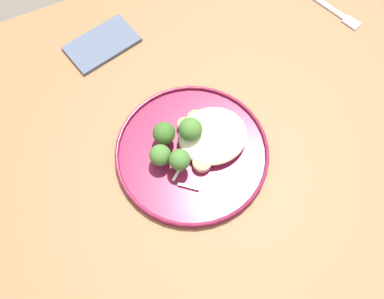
# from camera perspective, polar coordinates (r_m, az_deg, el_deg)

# --- Properties ---
(ground) EXTENTS (6.00, 6.00, 0.00)m
(ground) POSITION_cam_1_polar(r_m,az_deg,el_deg) (1.47, 1.42, -12.79)
(ground) COLOR #665B51
(wooden_dining_table) EXTENTS (1.40, 1.00, 0.74)m
(wooden_dining_table) POSITION_cam_1_polar(r_m,az_deg,el_deg) (0.84, 2.44, -3.26)
(wooden_dining_table) COLOR brown
(wooden_dining_table) RESTS_ON ground
(dinner_plate) EXTENTS (0.29, 0.29, 0.02)m
(dinner_plate) POSITION_cam_1_polar(r_m,az_deg,el_deg) (0.76, -0.00, -0.37)
(dinner_plate) COLOR maroon
(dinner_plate) RESTS_ON wooden_dining_table
(noodle_bed) EXTENTS (0.13, 0.12, 0.03)m
(noodle_bed) POSITION_cam_1_polar(r_m,az_deg,el_deg) (0.76, 2.95, 1.99)
(noodle_bed) COLOR beige
(noodle_bed) RESTS_ON dinner_plate
(seared_scallop_front_small) EXTENTS (0.03, 0.03, 0.01)m
(seared_scallop_front_small) POSITION_cam_1_polar(r_m,az_deg,el_deg) (0.78, 0.56, 4.40)
(seared_scallop_front_small) COLOR #DBB77A
(seared_scallop_front_small) RESTS_ON dinner_plate
(seared_scallop_half_hidden) EXTENTS (0.02, 0.02, 0.01)m
(seared_scallop_half_hidden) POSITION_cam_1_polar(r_m,az_deg,el_deg) (0.75, 2.77, 0.46)
(seared_scallop_half_hidden) COLOR #E5C689
(seared_scallop_half_hidden) RESTS_ON dinner_plate
(seared_scallop_rear_pale) EXTENTS (0.03, 0.03, 0.02)m
(seared_scallop_rear_pale) POSITION_cam_1_polar(r_m,az_deg,el_deg) (0.77, 6.09, 2.87)
(seared_scallop_rear_pale) COLOR #DBB77A
(seared_scallop_rear_pale) RESTS_ON dinner_plate
(seared_scallop_center_golden) EXTENTS (0.03, 0.03, 0.02)m
(seared_scallop_center_golden) POSITION_cam_1_polar(r_m,az_deg,el_deg) (0.77, -1.05, 3.53)
(seared_scallop_center_golden) COLOR #E5C689
(seared_scallop_center_golden) RESTS_ON dinner_plate
(seared_scallop_left_edge) EXTENTS (0.04, 0.04, 0.01)m
(seared_scallop_left_edge) POSITION_cam_1_polar(r_m,az_deg,el_deg) (0.74, 1.43, -1.87)
(seared_scallop_left_edge) COLOR beige
(seared_scallop_left_edge) RESTS_ON dinner_plate
(broccoli_floret_small_sprig) EXTENTS (0.04, 0.04, 0.05)m
(broccoli_floret_small_sprig) POSITION_cam_1_polar(r_m,az_deg,el_deg) (0.72, -4.51, -0.83)
(broccoli_floret_small_sprig) COLOR #7A994C
(broccoli_floret_small_sprig) RESTS_ON dinner_plate
(broccoli_floret_left_leaning) EXTENTS (0.04, 0.04, 0.05)m
(broccoli_floret_left_leaning) POSITION_cam_1_polar(r_m,az_deg,el_deg) (0.74, -3.99, 2.30)
(broccoli_floret_left_leaning) COLOR #89A356
(broccoli_floret_left_leaning) RESTS_ON dinner_plate
(broccoli_floret_split_head) EXTENTS (0.04, 0.04, 0.06)m
(broccoli_floret_split_head) POSITION_cam_1_polar(r_m,az_deg,el_deg) (0.73, -0.21, 2.84)
(broccoli_floret_split_head) COLOR #7A994C
(broccoli_floret_split_head) RESTS_ON dinner_plate
(broccoli_floret_center_pile) EXTENTS (0.04, 0.04, 0.06)m
(broccoli_floret_center_pile) POSITION_cam_1_polar(r_m,az_deg,el_deg) (0.71, -1.90, -1.25)
(broccoli_floret_center_pile) COLOR #7A994C
(broccoli_floret_center_pile) RESTS_ON dinner_plate
(onion_sliver_curled_piece) EXTENTS (0.04, 0.02, 0.00)m
(onion_sliver_curled_piece) POSITION_cam_1_polar(r_m,az_deg,el_deg) (0.75, -3.89, -0.92)
(onion_sliver_curled_piece) COLOR silver
(onion_sliver_curled_piece) RESTS_ON dinner_plate
(onion_sliver_long_sliver) EXTENTS (0.03, 0.03, 0.00)m
(onion_sliver_long_sliver) POSITION_cam_1_polar(r_m,az_deg,el_deg) (0.73, -0.49, -5.27)
(onion_sliver_long_sliver) COLOR silver
(onion_sliver_long_sliver) RESTS_ON dinner_plate
(onion_sliver_short_strip) EXTENTS (0.03, 0.03, 0.00)m
(onion_sliver_short_strip) POSITION_cam_1_polar(r_m,az_deg,el_deg) (0.74, -2.03, -3.20)
(onion_sliver_short_strip) COLOR silver
(onion_sliver_short_strip) RESTS_ON dinner_plate
(onion_sliver_pale_crescent) EXTENTS (0.03, 0.04, 0.00)m
(onion_sliver_pale_crescent) POSITION_cam_1_polar(r_m,az_deg,el_deg) (0.75, -2.34, -1.38)
(onion_sliver_pale_crescent) COLOR silver
(onion_sliver_pale_crescent) RESTS_ON dinner_plate
(dinner_fork) EXTENTS (0.08, 0.18, 0.00)m
(dinner_fork) POSITION_cam_1_polar(r_m,az_deg,el_deg) (1.02, 18.63, 18.65)
(dinner_fork) COLOR silver
(dinner_fork) RESTS_ON wooden_dining_table
(folded_napkin) EXTENTS (0.17, 0.12, 0.01)m
(folded_napkin) POSITION_cam_1_polar(r_m,az_deg,el_deg) (0.92, -12.61, 14.39)
(folded_napkin) COLOR #4C566B
(folded_napkin) RESTS_ON wooden_dining_table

